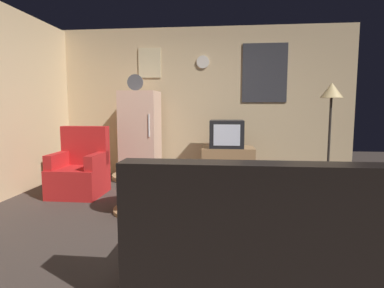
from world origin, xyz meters
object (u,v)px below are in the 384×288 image
(standing_lamp, at_px, (331,99))
(mug_ceramic_white, at_px, (146,166))
(fridge, at_px, (141,136))
(armchair, at_px, (80,171))
(crt_tv, at_px, (227,134))
(book_stack, at_px, (266,182))
(coffee_table, at_px, (144,192))
(wine_glass, at_px, (146,165))
(mug_ceramic_tan, at_px, (133,171))
(tv_stand, at_px, (228,165))
(couch, at_px, (260,248))

(standing_lamp, distance_m, mug_ceramic_white, 2.83)
(fridge, bearing_deg, armchair, -122.80)
(crt_tv, height_order, book_stack, crt_tv)
(crt_tv, relative_size, book_stack, 2.47)
(coffee_table, xyz_separation_m, book_stack, (1.62, 1.42, -0.18))
(armchair, bearing_deg, book_stack, 16.29)
(mug_ceramic_white, bearing_deg, armchair, 159.22)
(mug_ceramic_white, bearing_deg, crt_tv, 52.65)
(armchair, bearing_deg, wine_glass, -23.55)
(wine_glass, distance_m, mug_ceramic_tan, 0.26)
(mug_ceramic_tan, bearing_deg, book_stack, 41.15)
(crt_tv, bearing_deg, wine_glass, -125.57)
(coffee_table, height_order, wine_glass, wine_glass)
(tv_stand, height_order, standing_lamp, standing_lamp)
(crt_tv, distance_m, wine_glass, 1.74)
(wine_glass, bearing_deg, coffee_table, -86.90)
(fridge, height_order, tv_stand, fridge)
(coffee_table, relative_size, book_stack, 3.29)
(mug_ceramic_tan, distance_m, couch, 1.99)
(crt_tv, xyz_separation_m, mug_ceramic_white, (-1.01, -1.33, -0.31))
(standing_lamp, relative_size, wine_glass, 10.60)
(crt_tv, xyz_separation_m, armchair, (-2.07, -0.92, -0.47))
(mug_ceramic_tan, xyz_separation_m, armchair, (-0.99, 0.71, -0.16))
(book_stack, bearing_deg, coffee_table, -138.71)
(mug_ceramic_tan, bearing_deg, fridge, 102.25)
(wine_glass, distance_m, book_stack, 2.11)
(crt_tv, relative_size, mug_ceramic_white, 6.00)
(mug_ceramic_white, bearing_deg, fridge, 107.58)
(standing_lamp, bearing_deg, book_stack, 165.74)
(fridge, bearing_deg, crt_tv, -1.75)
(standing_lamp, relative_size, mug_ceramic_tan, 17.67)
(armchair, relative_size, couch, 0.56)
(fridge, distance_m, mug_ceramic_white, 1.46)
(book_stack, bearing_deg, mug_ceramic_white, -144.08)
(tv_stand, bearing_deg, book_stack, -12.62)
(tv_stand, height_order, book_stack, tv_stand)
(mug_ceramic_white, xyz_separation_m, mug_ceramic_tan, (-0.07, -0.31, 0.00))
(crt_tv, bearing_deg, book_stack, -11.97)
(tv_stand, relative_size, mug_ceramic_tan, 9.33)
(mug_ceramic_white, distance_m, couch, 2.19)
(tv_stand, distance_m, book_stack, 0.67)
(standing_lamp, distance_m, armchair, 3.76)
(fridge, bearing_deg, wine_glass, -72.61)
(book_stack, bearing_deg, armchair, -163.71)
(tv_stand, bearing_deg, fridge, 178.32)
(fridge, distance_m, book_stack, 2.20)
(couch, bearing_deg, mug_ceramic_white, 124.03)
(wine_glass, height_order, couch, couch)
(wine_glass, height_order, book_stack, wine_glass)
(armchair, bearing_deg, tv_stand, 23.78)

